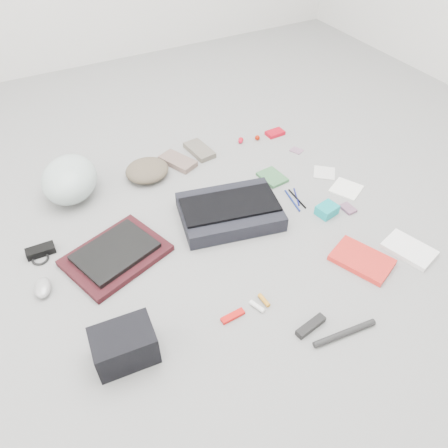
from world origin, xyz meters
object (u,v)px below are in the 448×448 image
book_red (362,260)px  camera_bag (124,345)px  messenger_bag (230,212)px  laptop (115,252)px  accordion_wallet (327,210)px  bike_helmet (70,179)px

book_red → camera_bag: bearing=154.3°
messenger_bag → laptop: (-0.53, 0.01, 0.00)m
camera_bag → accordion_wallet: camera_bag is taller
laptop → book_red: size_ratio=1.31×
messenger_bag → bike_helmet: 0.76m
accordion_wallet → laptop: bearing=157.0°
messenger_bag → bike_helmet: size_ratio=1.39×
messenger_bag → accordion_wallet: bearing=-12.3°
messenger_bag → bike_helmet: bearing=151.9°
bike_helmet → camera_bag: bearing=-69.3°
camera_bag → accordion_wallet: (1.04, 0.26, -0.04)m
camera_bag → accordion_wallet: bearing=18.6°
camera_bag → accordion_wallet: 1.07m
bike_helmet → book_red: bike_helmet is taller
accordion_wallet → messenger_bag: bearing=143.9°
messenger_bag → book_red: size_ratio=1.87×
laptop → accordion_wallet: size_ratio=3.34×
laptop → camera_bag: camera_bag is taller
laptop → book_red: (0.87, -0.49, -0.02)m
messenger_bag → book_red: bearing=-42.4°
bike_helmet → accordion_wallet: 1.19m
laptop → messenger_bag: bearing=-19.9°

